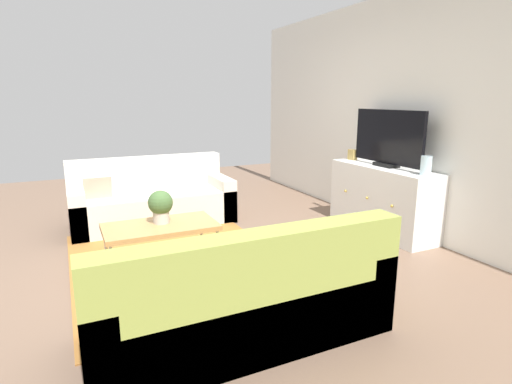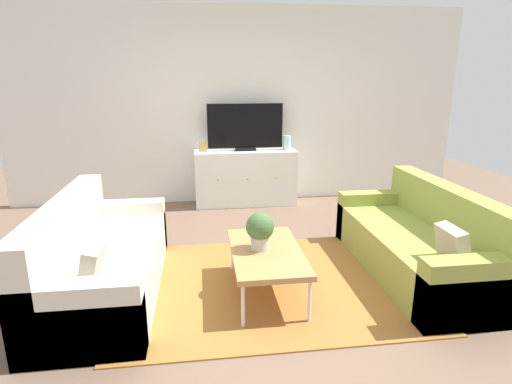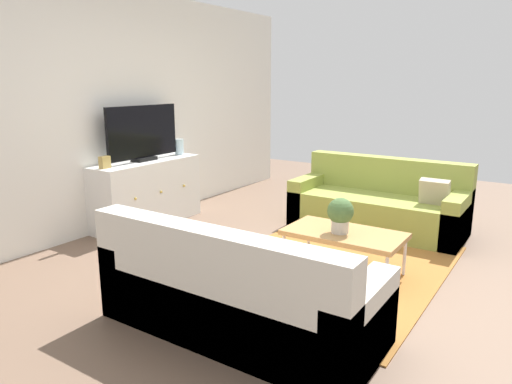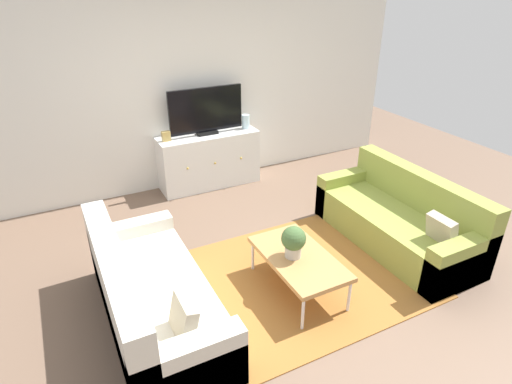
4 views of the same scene
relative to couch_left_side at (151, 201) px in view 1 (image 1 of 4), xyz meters
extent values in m
plane|color=brown|center=(1.44, 0.11, -0.27)|extent=(10.00, 10.00, 0.00)
cube|color=silver|center=(1.44, 2.66, 1.08)|extent=(6.40, 0.12, 2.70)
cube|color=#9E662D|center=(1.44, -0.04, -0.26)|extent=(2.50, 1.90, 0.01)
cube|color=beige|center=(0.09, 0.01, -0.07)|extent=(0.82, 1.92, 0.41)
cube|color=beige|center=(-0.22, 0.01, 0.13)|extent=(0.20, 1.92, 0.81)
cube|color=beige|center=(0.09, 0.87, 0.00)|extent=(0.82, 0.18, 0.54)
cube|color=beige|center=(0.09, -0.86, 0.00)|extent=(0.82, 0.18, 0.54)
cube|color=#B2A58C|center=(0.14, -0.62, 0.26)|extent=(0.17, 0.30, 0.31)
cube|color=olive|center=(2.79, 0.01, -0.07)|extent=(0.82, 1.92, 0.41)
cube|color=olive|center=(3.09, 0.01, 0.13)|extent=(0.20, 1.92, 0.81)
cube|color=olive|center=(2.79, 0.87, 0.00)|extent=(0.82, 0.18, 0.54)
cube|color=olive|center=(2.79, -0.86, 0.00)|extent=(0.82, 0.18, 0.54)
cube|color=#B2A58C|center=(2.74, -0.62, 0.26)|extent=(0.17, 0.30, 0.31)
cube|color=#B7844C|center=(1.39, -0.19, 0.10)|extent=(0.57, 1.02, 0.04)
cylinder|color=silver|center=(1.15, -0.66, -0.10)|extent=(0.03, 0.03, 0.35)
cylinder|color=silver|center=(1.64, -0.66, -0.10)|extent=(0.03, 0.03, 0.35)
cylinder|color=silver|center=(1.15, 0.28, -0.10)|extent=(0.03, 0.03, 0.35)
cylinder|color=silver|center=(1.64, 0.28, -0.10)|extent=(0.03, 0.03, 0.35)
cylinder|color=#B7B2A8|center=(1.34, -0.17, 0.17)|extent=(0.15, 0.15, 0.11)
sphere|color=#426033|center=(1.34, -0.17, 0.32)|extent=(0.23, 0.23, 0.23)
cube|color=white|center=(1.50, 2.38, 0.11)|extent=(1.41, 0.44, 0.77)
sphere|color=#B79338|center=(1.11, 2.14, 0.15)|extent=(0.03, 0.03, 0.03)
sphere|color=#B79338|center=(1.50, 2.14, 0.15)|extent=(0.03, 0.03, 0.03)
sphere|color=#B79338|center=(1.90, 2.14, 0.15)|extent=(0.03, 0.03, 0.03)
cube|color=black|center=(1.50, 2.40, 0.52)|extent=(0.28, 0.16, 0.04)
cube|color=black|center=(1.50, 2.40, 0.84)|extent=(1.03, 0.04, 0.60)
cylinder|color=silver|center=(2.09, 2.38, 0.60)|extent=(0.11, 0.11, 0.20)
cube|color=tan|center=(0.92, 2.38, 0.56)|extent=(0.11, 0.07, 0.13)
camera|label=1|loc=(5.03, -0.93, 1.27)|focal=28.54mm
camera|label=2|loc=(0.89, -3.28, 1.48)|focal=29.03mm
camera|label=3|loc=(-2.36, -1.74, 1.42)|focal=33.31mm
camera|label=4|loc=(-0.46, -2.93, 2.46)|focal=30.02mm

